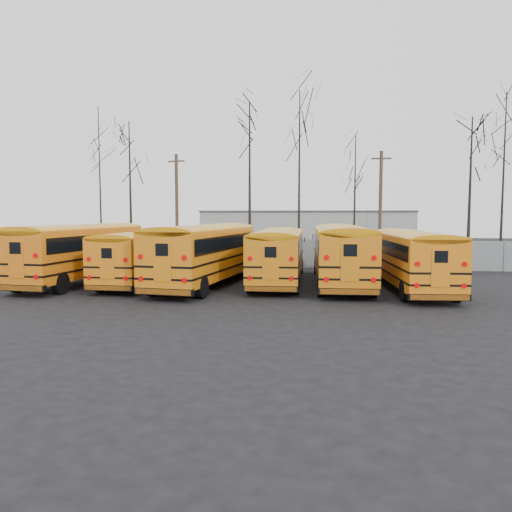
% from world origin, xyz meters
% --- Properties ---
extents(ground, '(120.00, 120.00, 0.00)m').
position_xyz_m(ground, '(0.00, 0.00, 0.00)').
color(ground, black).
rests_on(ground, ground).
extents(fence, '(40.00, 0.04, 2.00)m').
position_xyz_m(fence, '(0.00, 12.00, 1.00)').
color(fence, gray).
rests_on(fence, ground).
extents(distant_building, '(22.00, 8.00, 4.00)m').
position_xyz_m(distant_building, '(2.00, 32.00, 2.00)').
color(distant_building, '#A9A9A4').
rests_on(distant_building, ground).
extents(bus_a, '(3.46, 11.84, 3.27)m').
position_xyz_m(bus_a, '(-8.67, 2.56, 1.92)').
color(bus_a, black).
rests_on(bus_a, ground).
extents(bus_b, '(2.59, 10.42, 2.90)m').
position_xyz_m(bus_b, '(-5.09, 2.95, 1.70)').
color(bus_b, black).
rests_on(bus_b, ground).
extents(bus_c, '(3.86, 11.93, 3.28)m').
position_xyz_m(bus_c, '(-1.67, 2.49, 1.92)').
color(bus_c, black).
rests_on(bus_c, ground).
extents(bus_d, '(2.91, 10.87, 3.01)m').
position_xyz_m(bus_d, '(1.99, 3.88, 1.77)').
color(bus_d, black).
rests_on(bus_d, ground).
extents(bus_e, '(3.31, 11.70, 3.24)m').
position_xyz_m(bus_e, '(5.35, 3.76, 1.90)').
color(bus_e, black).
rests_on(bus_e, ground).
extents(bus_f, '(3.41, 10.89, 3.00)m').
position_xyz_m(bus_f, '(8.77, 2.67, 1.76)').
color(bus_f, black).
rests_on(bus_f, ground).
extents(utility_pole_left, '(1.52, 0.50, 8.66)m').
position_xyz_m(utility_pole_left, '(-7.93, 17.06, 4.45)').
color(utility_pole_left, '#463628').
rests_on(utility_pole_left, ground).
extents(utility_pole_right, '(1.53, 0.27, 8.58)m').
position_xyz_m(utility_pole_right, '(8.44, 16.88, 4.41)').
color(utility_pole_right, '#493429').
rests_on(utility_pole_right, ground).
extents(tree_0, '(0.26, 0.26, 12.78)m').
position_xyz_m(tree_0, '(-14.68, 17.16, 6.39)').
color(tree_0, black).
rests_on(tree_0, ground).
extents(tree_1, '(0.26, 0.26, 10.80)m').
position_xyz_m(tree_1, '(-10.59, 13.85, 5.40)').
color(tree_1, black).
rests_on(tree_1, ground).
extents(tree_2, '(0.26, 0.26, 12.11)m').
position_xyz_m(tree_2, '(-1.37, 14.44, 6.06)').
color(tree_2, black).
rests_on(tree_2, ground).
extents(tree_3, '(0.26, 0.26, 12.78)m').
position_xyz_m(tree_3, '(2.34, 14.51, 6.39)').
color(tree_3, black).
rests_on(tree_3, ground).
extents(tree_4, '(0.26, 0.26, 9.47)m').
position_xyz_m(tree_4, '(6.42, 14.89, 4.73)').
color(tree_4, black).
rests_on(tree_4, ground).
extents(tree_5, '(0.26, 0.26, 10.79)m').
position_xyz_m(tree_5, '(14.74, 15.99, 5.39)').
color(tree_5, black).
rests_on(tree_5, ground).
extents(tree_6, '(0.26, 0.26, 12.92)m').
position_xyz_m(tree_6, '(17.61, 17.95, 6.46)').
color(tree_6, black).
rests_on(tree_6, ground).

